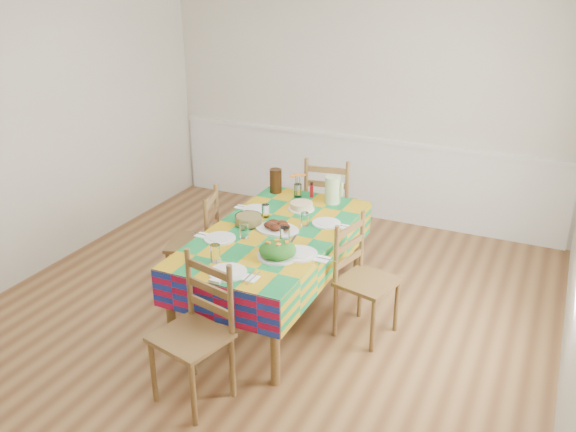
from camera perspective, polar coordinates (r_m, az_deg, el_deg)
The scene contains 22 objects.
room at distance 4.41m, azimuth -3.34°, elevation 4.99°, with size 4.58×5.08×2.78m.
wainscot at distance 6.86m, azimuth 6.69°, elevation 3.93°, with size 4.41×0.06×0.92m.
dining_table at distance 4.84m, azimuth -1.27°, elevation -2.29°, with size 1.00×1.86×0.72m.
setting_near_head at distance 4.25m, azimuth -6.02°, elevation -4.60°, with size 0.43×0.29×0.13m.
setting_left_near at distance 4.69m, azimuth -5.63°, elevation -1.80°, with size 0.45×0.27×0.12m.
setting_left_far at distance 5.15m, azimuth -2.77°, elevation 0.60°, with size 0.42×0.25×0.11m.
setting_right_near at distance 4.48m, azimuth 0.61°, elevation -2.93°, with size 0.51×0.30×0.13m.
setting_right_far at distance 4.92m, azimuth 2.94°, elevation -0.54°, with size 0.44×0.25×0.11m.
meat_platter at distance 4.81m, azimuth -1.03°, elevation -1.03°, with size 0.36×0.26×0.07m.
salad_platter at distance 4.38m, azimuth -0.98°, elevation -3.25°, with size 0.30×0.30×0.13m.
pasta_bowl at distance 4.92m, azimuth -3.70°, elevation -0.36°, with size 0.22×0.22×0.08m.
cake at distance 5.21m, azimuth 1.26°, elevation 0.94°, with size 0.23×0.23×0.06m.
serving_utensils at distance 4.65m, azimuth 0.12°, elevation -2.27°, with size 0.12×0.26×0.01m.
flower_vase at distance 5.46m, azimuth 0.91°, elevation 2.75°, with size 0.14×0.12×0.23m.
hot_sauce at distance 5.47m, azimuth 2.23°, elevation 2.48°, with size 0.03×0.03×0.14m, color red.
green_pitcher at distance 5.33m, azimuth 4.21°, elevation 2.45°, with size 0.14×0.14×0.24m, color #B8D496.
tea_pitcher at distance 5.57m, azimuth -1.16°, elevation 3.31°, with size 0.11×0.11×0.22m, color black.
name_card at distance 4.09m, azimuth -6.86°, elevation -6.10°, with size 0.08×0.03×0.02m, color white.
chair_near at distance 4.03m, azimuth -8.63°, elevation -10.83°, with size 0.52×0.50×0.98m.
chair_far at distance 5.87m, azimuth 3.86°, elevation 0.86°, with size 0.52×0.50×1.02m.
chair_left at distance 5.26m, azimuth -8.46°, elevation -2.50°, with size 0.51×0.52×0.95m.
chair_right at distance 4.68m, azimuth 7.02°, elevation -5.94°, with size 0.48×0.49×0.93m.
Camera 1 is at (2.01, -3.68, 2.71)m, focal length 38.00 mm.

